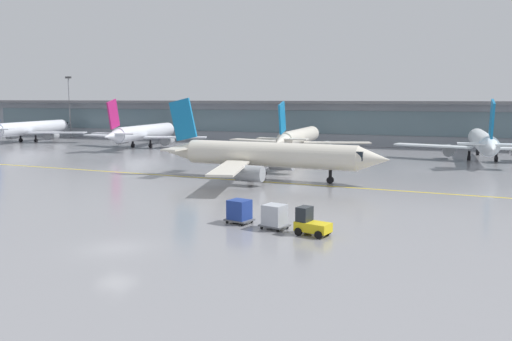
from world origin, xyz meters
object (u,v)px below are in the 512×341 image
cargo_dolly_trailing (239,211)px  apron_light_mast_0 (70,104)px  cargo_dolly_lead (275,216)px  baggage_tug (310,223)px  gate_airplane_3 (483,142)px  gate_airplane_2 (299,137)px  gate_airplane_1 (144,133)px  gate_airplane_0 (32,128)px  taxiing_regional_jet (267,155)px

cargo_dolly_trailing → apron_light_mast_0: (-78.08, 73.19, 7.49)m
cargo_dolly_lead → baggage_tug: bearing=-0.0°
gate_airplane_3 → cargo_dolly_lead: 59.42m
baggage_tug → gate_airplane_2: bearing=121.2°
gate_airplane_1 → gate_airplane_2: 33.75m
gate_airplane_0 → gate_airplane_2: bearing=-97.2°
apron_light_mast_0 → cargo_dolly_lead: bearing=-42.3°
cargo_dolly_trailing → apron_light_mast_0: size_ratio=0.15×
gate_airplane_1 → apron_light_mast_0: (-32.78, 16.35, 5.53)m
taxiing_regional_jet → cargo_dolly_lead: 25.91m
gate_airplane_0 → apron_light_mast_0: 14.87m
taxiing_regional_jet → gate_airplane_3: bearing=53.9°
gate_airplane_0 → gate_airplane_1: (32.49, -2.51, -0.09)m
gate_airplane_1 → cargo_dolly_trailing: bearing=-145.9°
gate_airplane_0 → gate_airplane_2: size_ratio=1.07×
baggage_tug → cargo_dolly_lead: baggage_tug is taller
gate_airplane_2 → baggage_tug: gate_airplane_2 is taller
gate_airplane_2 → baggage_tug: 61.16m
taxiing_regional_jet → cargo_dolly_trailing: 24.10m
gate_airplane_0 → gate_airplane_2: gate_airplane_0 is taller
taxiing_regional_jet → cargo_dolly_lead: (9.22, -24.13, -2.02)m
cargo_dolly_lead → cargo_dolly_trailing: size_ratio=1.00×
gate_airplane_2 → baggage_tug: bearing=-164.9°
gate_airplane_1 → baggage_tug: 78.11m
taxiing_regional_jet → baggage_tug: 27.89m
gate_airplane_3 → cargo_dolly_trailing: (-20.23, -56.09, -1.98)m
gate_airplane_3 → baggage_tug: gate_airplane_3 is taller
gate_airplane_0 → gate_airplane_3: gate_airplane_0 is taller
taxiing_regional_jet → gate_airplane_1: bearing=142.0°
gate_airplane_1 → cargo_dolly_trailing: (45.30, -56.84, -1.96)m
gate_airplane_3 → taxiing_regional_jet: taxiing_regional_jet is taller
gate_airplane_1 → apron_light_mast_0: bearing=59.0°
taxiing_regional_jet → apron_light_mast_0: (-72.20, 49.90, 5.47)m
taxiing_regional_jet → cargo_dolly_lead: bearing=-66.7°
gate_airplane_0 → cargo_dolly_trailing: 97.86m
taxiing_regional_jet → baggage_tug: taxiing_regional_jet is taller
gate_airplane_3 → gate_airplane_0: bearing=85.1°
gate_airplane_0 → cargo_dolly_trailing: size_ratio=12.88×
gate_airplane_3 → baggage_tug: size_ratio=10.67×
gate_airplane_0 → cargo_dolly_lead: bearing=-131.6°
gate_airplane_1 → cargo_dolly_lead: size_ratio=12.52×
gate_airplane_3 → baggage_tug: (-13.76, -57.72, -2.14)m
cargo_dolly_lead → cargo_dolly_trailing: bearing=180.0°
gate_airplane_2 → baggage_tug: (18.02, -58.41, -2.01)m
gate_airplane_1 → baggage_tug: size_ratio=10.61×
gate_airplane_3 → cargo_dolly_lead: bearing=160.5°
taxiing_regional_jet → cargo_dolly_trailing: bearing=-73.5°
cargo_dolly_lead → apron_light_mast_0: (-81.42, 74.03, 7.49)m
cargo_dolly_lead → apron_light_mast_0: size_ratio=0.15×
gate_airplane_1 → cargo_dolly_lead: bearing=-144.3°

